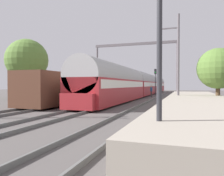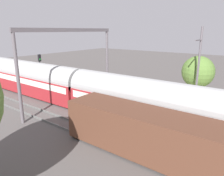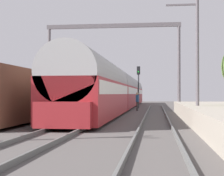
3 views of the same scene
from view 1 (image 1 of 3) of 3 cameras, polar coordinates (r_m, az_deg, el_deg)
The scene contains 14 objects.
ground at distance 16.89m, azimuth -4.97°, elevation -5.36°, with size 120.00×120.00×0.00m, color #534E4C.
track_far_west at distance 18.74m, azimuth -15.82°, elevation -4.53°, with size 1.51×60.00×0.16m.
track_west at distance 16.88m, azimuth -4.97°, elevation -5.09°, with size 1.52×60.00×0.16m.
track_east at distance 15.75m, azimuth 8.00°, elevation -5.53°, with size 1.51×60.00×0.16m.
platform at distance 17.47m, azimuth 21.67°, elevation -3.73°, with size 4.40×28.00×0.90m.
passenger_train at distance 37.88m, azimuth 8.37°, elevation 1.07°, with size 2.93×49.20×3.82m.
freight_car at distance 21.39m, azimuth -10.96°, elevation -0.11°, with size 2.80×13.00×2.70m.
person_crossing at distance 32.41m, azimuth 10.41°, elevation -0.57°, with size 0.28×0.42×1.73m.
railway_signal_near at distance 5.84m, azimuth 12.51°, elevation 16.11°, with size 0.36×0.30×5.28m.
railway_signal_far at distance 38.69m, azimuth 11.46°, elevation 2.55°, with size 0.36×0.30×4.63m.
catenary_gantry at distance 31.22m, azimuth 6.08°, elevation 7.79°, with size 12.07×0.28×7.86m.
catenary_pole_east_mid at distance 19.69m, azimuth 17.08°, elevation 7.59°, with size 1.90×0.20×8.00m.
tree_west_background at distance 31.23m, azimuth -21.67°, elevation 6.91°, with size 5.60×5.60×7.96m.
tree_east_background at distance 20.63m, azimuth 26.37°, elevation 4.63°, with size 3.51×3.51×4.99m.
Camera 1 is at (6.70, -15.39, 1.83)m, focal length 34.38 mm.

